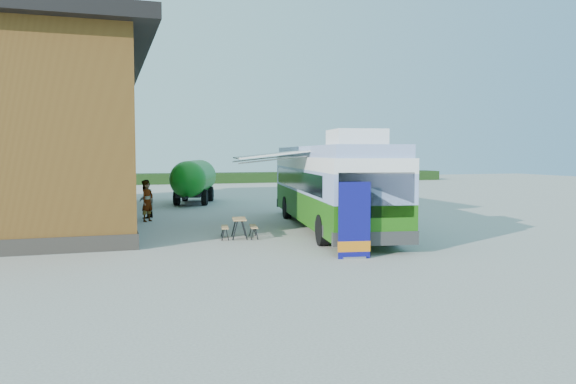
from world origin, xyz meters
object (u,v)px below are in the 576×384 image
object	(u,v)px
bus	(330,183)
banner	(354,228)
person_b	(145,199)
slurry_tanker	(194,179)
picnic_table	(239,223)
person_a	(147,201)

from	to	relation	value
bus	banner	distance (m)	6.47
bus	person_b	world-z (taller)	bus
bus	slurry_tanker	size ratio (longest dim) A/B	1.87
bus	picnic_table	world-z (taller)	bus
bus	picnic_table	distance (m)	4.43
banner	slurry_tanker	distance (m)	19.26
person_a	bus	bearing A→B (deg)	-80.26
person_a	slurry_tanker	distance (m)	9.06
bus	slurry_tanker	xyz separation A→B (m)	(-3.46, 13.02, -0.33)
banner	person_b	size ratio (longest dim) A/B	1.23
person_b	slurry_tanker	distance (m)	7.86
bus	picnic_table	size ratio (longest dim) A/B	8.88
picnic_table	person_a	distance (m)	6.60
person_a	person_b	world-z (taller)	person_a
bus	picnic_table	xyz separation A→B (m)	(-4.01, -1.39, -1.28)
bus	person_a	distance (m)	8.23
picnic_table	person_b	distance (m)	7.82
person_b	slurry_tanker	bearing A→B (deg)	-179.14
bus	banner	bearing A→B (deg)	-96.73
person_a	slurry_tanker	size ratio (longest dim) A/B	0.27
person_b	person_a	bearing A→B (deg)	25.80
picnic_table	person_b	bearing A→B (deg)	120.51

